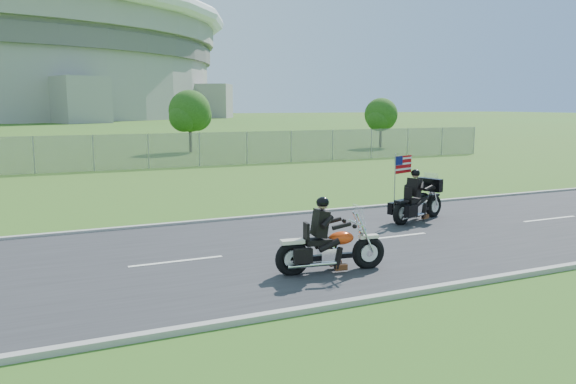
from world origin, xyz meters
name	(u,v)px	position (x,y,z in m)	size (l,w,h in m)	color
ground	(257,254)	(0.00, 0.00, 0.00)	(420.00, 420.00, 0.00)	#435D1D
road	(257,253)	(0.00, 0.00, 0.02)	(120.00, 8.00, 0.04)	#28282B
curb_north	(210,221)	(0.00, 4.05, 0.05)	(120.00, 0.18, 0.12)	#9E9B93
curb_south	(336,305)	(0.00, -4.05, 0.05)	(120.00, 0.18, 0.12)	#9E9B93
fence	(34,155)	(-5.00, 20.00, 1.00)	(60.00, 0.03, 2.00)	gray
tree_fence_near	(190,113)	(6.04, 30.04, 2.97)	(3.52, 3.28, 4.75)	#382316
tree_fence_far	(381,116)	(22.04, 28.03, 2.64)	(3.08, 2.87, 4.20)	#382316
motorcycle_lead	(329,249)	(0.88, -2.14, 0.54)	(2.55, 0.81, 1.71)	black
motorcycle_follow	(418,204)	(6.00, 1.53, 0.58)	(2.43, 1.21, 2.10)	black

